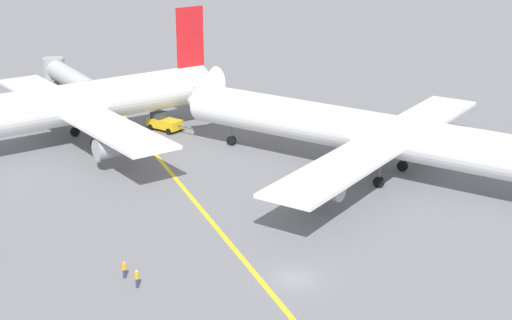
{
  "coord_description": "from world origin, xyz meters",
  "views": [
    {
      "loc": [
        -29.58,
        -53.57,
        32.38
      ],
      "look_at": [
        5.76,
        20.34,
        4.0
      ],
      "focal_mm": 53.74,
      "sensor_mm": 36.0,
      "label": 1
    }
  ],
  "objects_px": {
    "airliner_at_gate_left": "(63,106)",
    "ground_crew_marshaller_foreground": "(137,278)",
    "pushback_tug": "(164,122)",
    "airliner_being_pushed": "(370,133)",
    "ground_crew_wing_walker_right": "(124,269)",
    "jet_bridge": "(67,76)"
  },
  "relations": [
    {
      "from": "airliner_at_gate_left",
      "to": "ground_crew_marshaller_foreground",
      "type": "distance_m",
      "value": 43.22
    },
    {
      "from": "pushback_tug",
      "to": "ground_crew_marshaller_foreground",
      "type": "height_order",
      "value": "pushback_tug"
    },
    {
      "from": "airliner_being_pushed",
      "to": "pushback_tug",
      "type": "height_order",
      "value": "airliner_being_pushed"
    },
    {
      "from": "ground_crew_wing_walker_right",
      "to": "pushback_tug",
      "type": "bearing_deg",
      "value": 66.44
    },
    {
      "from": "airliner_being_pushed",
      "to": "pushback_tug",
      "type": "relative_size",
      "value": 6.37
    },
    {
      "from": "ground_crew_wing_walker_right",
      "to": "ground_crew_marshaller_foreground",
      "type": "bearing_deg",
      "value": -77.56
    },
    {
      "from": "airliner_at_gate_left",
      "to": "pushback_tug",
      "type": "bearing_deg",
      "value": 4.23
    },
    {
      "from": "airliner_being_pushed",
      "to": "pushback_tug",
      "type": "distance_m",
      "value": 33.11
    },
    {
      "from": "pushback_tug",
      "to": "airliner_at_gate_left",
      "type": "bearing_deg",
      "value": -175.77
    },
    {
      "from": "jet_bridge",
      "to": "ground_crew_marshaller_foreground",
      "type": "bearing_deg",
      "value": -97.67
    },
    {
      "from": "airliner_at_gate_left",
      "to": "ground_crew_wing_walker_right",
      "type": "xyz_separation_m",
      "value": [
        -3.69,
        -40.64,
        -4.72
      ]
    },
    {
      "from": "airliner_at_gate_left",
      "to": "airliner_being_pushed",
      "type": "bearing_deg",
      "value": -41.45
    },
    {
      "from": "airliner_being_pushed",
      "to": "pushback_tug",
      "type": "xyz_separation_m",
      "value": [
        -16.49,
        28.43,
        -4.0
      ]
    },
    {
      "from": "ground_crew_wing_walker_right",
      "to": "ground_crew_marshaller_foreground",
      "type": "distance_m",
      "value": 2.26
    },
    {
      "from": "airliner_at_gate_left",
      "to": "pushback_tug",
      "type": "height_order",
      "value": "airliner_at_gate_left"
    },
    {
      "from": "airliner_at_gate_left",
      "to": "jet_bridge",
      "type": "xyz_separation_m",
      "value": [
        6.05,
        25.85,
        -1.75
      ]
    },
    {
      "from": "ground_crew_wing_walker_right",
      "to": "jet_bridge",
      "type": "xyz_separation_m",
      "value": [
        9.74,
        66.48,
        2.97
      ]
    },
    {
      "from": "airliner_at_gate_left",
      "to": "ground_crew_wing_walker_right",
      "type": "bearing_deg",
      "value": -95.19
    },
    {
      "from": "pushback_tug",
      "to": "ground_crew_wing_walker_right",
      "type": "height_order",
      "value": "pushback_tug"
    },
    {
      "from": "ground_crew_wing_walker_right",
      "to": "ground_crew_marshaller_foreground",
      "type": "height_order",
      "value": "ground_crew_marshaller_foreground"
    },
    {
      "from": "ground_crew_wing_walker_right",
      "to": "jet_bridge",
      "type": "bearing_deg",
      "value": 81.66
    },
    {
      "from": "airliner_at_gate_left",
      "to": "ground_crew_marshaller_foreground",
      "type": "xyz_separation_m",
      "value": [
        -3.2,
        -42.85,
        -4.68
      ]
    }
  ]
}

